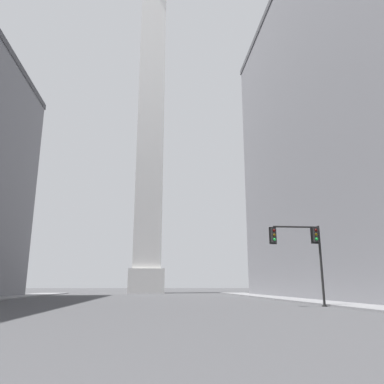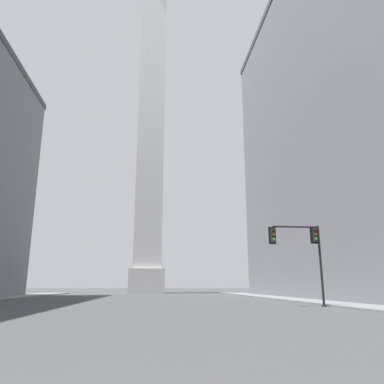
# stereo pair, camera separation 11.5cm
# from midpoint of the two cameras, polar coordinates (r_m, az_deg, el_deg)

# --- Properties ---
(sidewalk_right) EXTENTS (5.00, 91.02, 0.15)m
(sidewalk_right) POSITION_cam_midpoint_polar(r_m,az_deg,el_deg) (32.70, 23.36, -15.47)
(sidewalk_right) COLOR slate
(sidewalk_right) RESTS_ON ground_plane
(obelisk) EXTENTS (7.00, 7.00, 77.66)m
(obelisk) POSITION_cam_midpoint_polar(r_m,az_deg,el_deg) (85.34, -6.29, 11.12)
(obelisk) COLOR silver
(obelisk) RESTS_ON ground_plane
(traffic_light_mid_right) EXTENTS (4.09, 0.51, 6.00)m
(traffic_light_mid_right) POSITION_cam_midpoint_polar(r_m,az_deg,el_deg) (30.05, 16.53, -7.70)
(traffic_light_mid_right) COLOR black
(traffic_light_mid_right) RESTS_ON ground_plane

